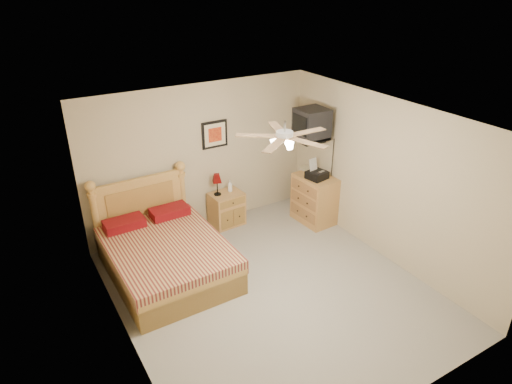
# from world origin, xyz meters

# --- Properties ---
(floor) EXTENTS (4.50, 4.50, 0.00)m
(floor) POSITION_xyz_m (0.00, 0.00, 0.00)
(floor) COLOR gray
(floor) RESTS_ON ground
(ceiling) EXTENTS (4.00, 4.50, 0.04)m
(ceiling) POSITION_xyz_m (0.00, 0.00, 2.50)
(ceiling) COLOR white
(ceiling) RESTS_ON ground
(wall_back) EXTENTS (4.00, 0.04, 2.50)m
(wall_back) POSITION_xyz_m (0.00, 2.25, 1.25)
(wall_back) COLOR tan
(wall_back) RESTS_ON ground
(wall_front) EXTENTS (4.00, 0.04, 2.50)m
(wall_front) POSITION_xyz_m (0.00, -2.25, 1.25)
(wall_front) COLOR tan
(wall_front) RESTS_ON ground
(wall_left) EXTENTS (0.04, 4.50, 2.50)m
(wall_left) POSITION_xyz_m (-2.00, 0.00, 1.25)
(wall_left) COLOR tan
(wall_left) RESTS_ON ground
(wall_right) EXTENTS (0.04, 4.50, 2.50)m
(wall_right) POSITION_xyz_m (2.00, 0.00, 1.25)
(wall_right) COLOR tan
(wall_right) RESTS_ON ground
(bed) EXTENTS (1.57, 2.05, 1.31)m
(bed) POSITION_xyz_m (-1.11, 1.12, 0.66)
(bed) COLOR gold
(bed) RESTS_ON ground
(nightstand) EXTENTS (0.58, 0.45, 0.60)m
(nightstand) POSITION_xyz_m (0.34, 2.00, 0.30)
(nightstand) COLOR #AE763E
(nightstand) RESTS_ON ground
(table_lamp) EXTENTS (0.28, 0.28, 0.39)m
(table_lamp) POSITION_xyz_m (0.19, 2.04, 0.80)
(table_lamp) COLOR #520302
(table_lamp) RESTS_ON nightstand
(lotion_bottle) EXTENTS (0.10, 0.10, 0.21)m
(lotion_bottle) POSITION_xyz_m (0.43, 2.04, 0.71)
(lotion_bottle) COLOR white
(lotion_bottle) RESTS_ON nightstand
(framed_picture) EXTENTS (0.46, 0.04, 0.46)m
(framed_picture) POSITION_xyz_m (0.27, 2.23, 1.62)
(framed_picture) COLOR black
(framed_picture) RESTS_ON wall_back
(dresser) EXTENTS (0.55, 0.76, 0.86)m
(dresser) POSITION_xyz_m (1.73, 1.31, 0.43)
(dresser) COLOR #BB8746
(dresser) RESTS_ON ground
(fax_machine) EXTENTS (0.37, 0.39, 0.33)m
(fax_machine) POSITION_xyz_m (1.70, 1.25, 1.03)
(fax_machine) COLOR black
(fax_machine) RESTS_ON dresser
(magazine_lower) EXTENTS (0.23, 0.27, 0.02)m
(magazine_lower) POSITION_xyz_m (1.67, 1.61, 0.88)
(magazine_lower) COLOR #B7A690
(magazine_lower) RESTS_ON dresser
(magazine_upper) EXTENTS (0.23, 0.29, 0.02)m
(magazine_upper) POSITION_xyz_m (1.68, 1.61, 0.90)
(magazine_upper) COLOR tan
(magazine_upper) RESTS_ON magazine_lower
(wall_tv) EXTENTS (0.56, 0.46, 0.58)m
(wall_tv) POSITION_xyz_m (1.75, 1.34, 1.81)
(wall_tv) COLOR black
(wall_tv) RESTS_ON wall_right
(ceiling_fan) EXTENTS (1.14, 1.14, 0.28)m
(ceiling_fan) POSITION_xyz_m (0.00, -0.20, 2.36)
(ceiling_fan) COLOR white
(ceiling_fan) RESTS_ON ceiling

